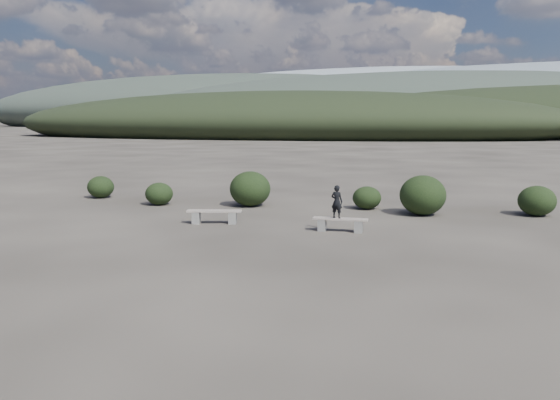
% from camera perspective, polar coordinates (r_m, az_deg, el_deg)
% --- Properties ---
extents(ground, '(1200.00, 1200.00, 0.00)m').
position_cam_1_polar(ground, '(12.82, -7.05, -6.98)').
color(ground, '#2B2621').
rests_on(ground, ground).
extents(bench_left, '(1.82, 0.83, 0.45)m').
position_cam_1_polar(bench_left, '(17.99, -6.88, -1.62)').
color(bench_left, slate).
rests_on(bench_left, ground).
extents(bench_right, '(1.68, 0.41, 0.42)m').
position_cam_1_polar(bench_right, '(16.70, 6.31, -2.46)').
color(bench_right, slate).
rests_on(bench_right, ground).
extents(seated_person, '(0.42, 0.33, 1.01)m').
position_cam_1_polar(seated_person, '(16.60, 5.96, -0.17)').
color(seated_person, black).
rests_on(seated_person, bench_right).
extents(shrub_a, '(1.10, 1.10, 0.90)m').
position_cam_1_polar(shrub_a, '(22.27, -12.52, 0.64)').
color(shrub_a, black).
rests_on(shrub_a, ground).
extents(shrub_b, '(1.61, 1.61, 1.38)m').
position_cam_1_polar(shrub_b, '(21.44, -3.14, 1.18)').
color(shrub_b, black).
rests_on(shrub_b, ground).
extents(shrub_c, '(1.09, 1.09, 0.87)m').
position_cam_1_polar(shrub_c, '(21.00, 9.07, 0.23)').
color(shrub_c, black).
rests_on(shrub_c, ground).
extents(shrub_d, '(1.63, 1.63, 1.43)m').
position_cam_1_polar(shrub_d, '(20.08, 14.69, 0.49)').
color(shrub_d, black).
rests_on(shrub_d, ground).
extents(shrub_e, '(1.29, 1.29, 1.07)m').
position_cam_1_polar(shrub_e, '(21.31, 25.27, -0.08)').
color(shrub_e, black).
rests_on(shrub_e, ground).
extents(shrub_f, '(1.13, 1.13, 0.95)m').
position_cam_1_polar(shrub_f, '(24.95, -18.23, 1.30)').
color(shrub_f, black).
rests_on(shrub_f, ground).
extents(mountain_ridges, '(500.00, 400.00, 56.00)m').
position_cam_1_polar(mountain_ridges, '(350.75, 13.80, 9.42)').
color(mountain_ridges, black).
rests_on(mountain_ridges, ground).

